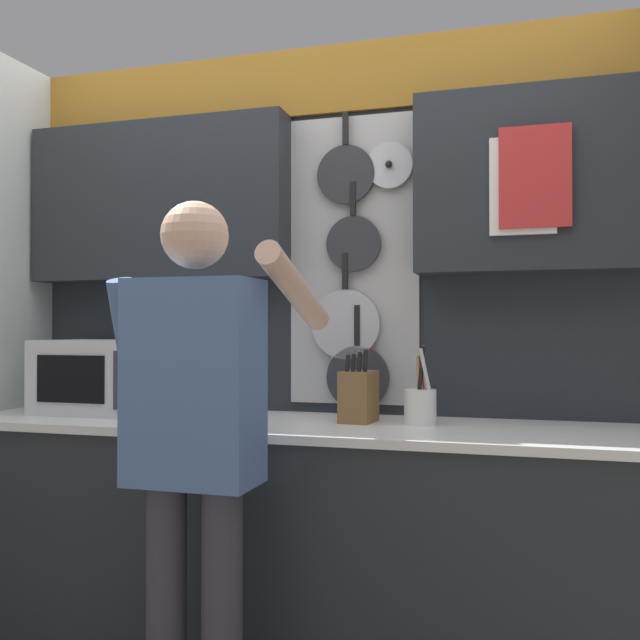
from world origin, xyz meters
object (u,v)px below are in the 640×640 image
(microwave, at_px, (111,376))
(person, at_px, (196,426))
(utensil_crock, at_px, (421,403))
(knife_block, at_px, (359,396))

(microwave, distance_m, person, 0.89)
(microwave, relative_size, person, 0.33)
(microwave, xyz_separation_m, utensil_crock, (1.25, 0.00, -0.07))
(microwave, bearing_deg, utensil_crock, 0.08)
(utensil_crock, distance_m, person, 0.82)
(microwave, relative_size, knife_block, 2.04)
(knife_block, distance_m, utensil_crock, 0.22)
(person, bearing_deg, microwave, 138.96)
(person, bearing_deg, knife_block, 58.36)
(knife_block, xyz_separation_m, person, (-0.36, -0.58, -0.05))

